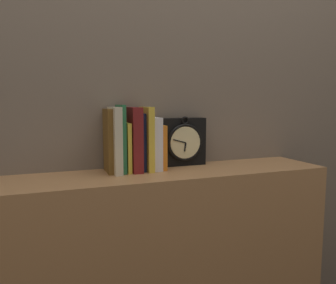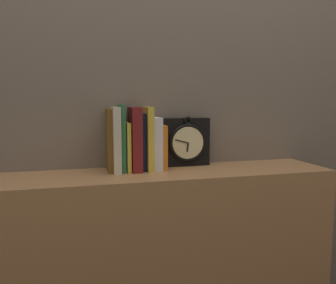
{
  "view_description": "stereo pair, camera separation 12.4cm",
  "coord_description": "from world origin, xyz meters",
  "px_view_note": "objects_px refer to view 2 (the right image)",
  "views": [
    {
      "loc": [
        -0.43,
        -1.15,
        1.04
      ],
      "look_at": [
        0.0,
        0.0,
        0.89
      ],
      "focal_mm": 35.0,
      "sensor_mm": 36.0,
      "label": 1
    },
    {
      "loc": [
        -0.31,
        -1.19,
        1.04
      ],
      "look_at": [
        0.0,
        0.0,
        0.89
      ],
      "focal_mm": 35.0,
      "sensor_mm": 36.0,
      "label": 2
    }
  ],
  "objects_px": {
    "book_slot0_brown": "(109,140)",
    "book_slot4_maroon": "(135,139)",
    "book_slot7_white": "(155,143)",
    "book_slot8_orange": "(162,147)",
    "book_slot6_yellow": "(148,138)",
    "book_slot1_cream": "(116,139)",
    "book_slot5_navy": "(142,141)",
    "book_slot3_yellow": "(127,146)",
    "clock": "(186,142)",
    "book_slot2_green": "(122,138)"
  },
  "relations": [
    {
      "from": "clock",
      "to": "book_slot7_white",
      "type": "relative_size",
      "value": 1.01
    },
    {
      "from": "book_slot2_green",
      "to": "book_slot4_maroon",
      "type": "bearing_deg",
      "value": -5.9
    },
    {
      "from": "book_slot3_yellow",
      "to": "book_slot7_white",
      "type": "bearing_deg",
      "value": 0.68
    },
    {
      "from": "book_slot3_yellow",
      "to": "book_slot4_maroon",
      "type": "height_order",
      "value": "book_slot4_maroon"
    },
    {
      "from": "book_slot4_maroon",
      "to": "book_slot2_green",
      "type": "bearing_deg",
      "value": 174.1
    },
    {
      "from": "book_slot4_maroon",
      "to": "book_slot5_navy",
      "type": "xyz_separation_m",
      "value": [
        0.03,
        0.01,
        -0.01
      ]
    },
    {
      "from": "book_slot8_orange",
      "to": "book_slot1_cream",
      "type": "bearing_deg",
      "value": -175.04
    },
    {
      "from": "clock",
      "to": "book_slot6_yellow",
      "type": "height_order",
      "value": "book_slot6_yellow"
    },
    {
      "from": "clock",
      "to": "book_slot7_white",
      "type": "xyz_separation_m",
      "value": [
        -0.14,
        -0.03,
        0.0
      ]
    },
    {
      "from": "book_slot8_orange",
      "to": "book_slot3_yellow",
      "type": "bearing_deg",
      "value": -177.72
    },
    {
      "from": "book_slot1_cream",
      "to": "book_slot7_white",
      "type": "height_order",
      "value": "book_slot1_cream"
    },
    {
      "from": "book_slot7_white",
      "to": "book_slot8_orange",
      "type": "relative_size",
      "value": 1.17
    },
    {
      "from": "book_slot5_navy",
      "to": "book_slot7_white",
      "type": "xyz_separation_m",
      "value": [
        0.05,
        -0.01,
        -0.01
      ]
    },
    {
      "from": "book_slot0_brown",
      "to": "book_slot2_green",
      "type": "relative_size",
      "value": 0.94
    },
    {
      "from": "book_slot0_brown",
      "to": "book_slot1_cream",
      "type": "distance_m",
      "value": 0.03
    },
    {
      "from": "book_slot3_yellow",
      "to": "book_slot5_navy",
      "type": "relative_size",
      "value": 0.84
    },
    {
      "from": "book_slot4_maroon",
      "to": "book_slot8_orange",
      "type": "bearing_deg",
      "value": 5.07
    },
    {
      "from": "book_slot7_white",
      "to": "book_slot8_orange",
      "type": "bearing_deg",
      "value": 8.53
    },
    {
      "from": "book_slot2_green",
      "to": "book_slot8_orange",
      "type": "distance_m",
      "value": 0.16
    },
    {
      "from": "book_slot4_maroon",
      "to": "book_slot7_white",
      "type": "xyz_separation_m",
      "value": [
        0.08,
        0.01,
        -0.02
      ]
    },
    {
      "from": "book_slot4_maroon",
      "to": "book_slot5_navy",
      "type": "bearing_deg",
      "value": 22.11
    },
    {
      "from": "book_slot6_yellow",
      "to": "book_slot8_orange",
      "type": "bearing_deg",
      "value": 9.49
    },
    {
      "from": "clock",
      "to": "book_slot2_green",
      "type": "distance_m",
      "value": 0.27
    },
    {
      "from": "book_slot7_white",
      "to": "book_slot8_orange",
      "type": "xyz_separation_m",
      "value": [
        0.03,
        0.0,
        -0.02
      ]
    },
    {
      "from": "book_slot3_yellow",
      "to": "book_slot2_green",
      "type": "bearing_deg",
      "value": 177.04
    },
    {
      "from": "book_slot4_maroon",
      "to": "book_slot6_yellow",
      "type": "bearing_deg",
      "value": -0.1
    },
    {
      "from": "book_slot3_yellow",
      "to": "book_slot6_yellow",
      "type": "bearing_deg",
      "value": -2.97
    },
    {
      "from": "book_slot2_green",
      "to": "book_slot7_white",
      "type": "relative_size",
      "value": 1.24
    },
    {
      "from": "book_slot6_yellow",
      "to": "book_slot1_cream",
      "type": "bearing_deg",
      "value": -177.17
    },
    {
      "from": "book_slot4_maroon",
      "to": "book_slot8_orange",
      "type": "relative_size",
      "value": 1.4
    },
    {
      "from": "book_slot8_orange",
      "to": "book_slot6_yellow",
      "type": "bearing_deg",
      "value": -170.51
    },
    {
      "from": "book_slot2_green",
      "to": "book_slot7_white",
      "type": "bearing_deg",
      "value": 0.15
    },
    {
      "from": "book_slot1_cream",
      "to": "book_slot5_navy",
      "type": "height_order",
      "value": "book_slot1_cream"
    },
    {
      "from": "book_slot2_green",
      "to": "book_slot8_orange",
      "type": "relative_size",
      "value": 1.46
    },
    {
      "from": "clock",
      "to": "book_slot3_yellow",
      "type": "height_order",
      "value": "clock"
    },
    {
      "from": "book_slot7_white",
      "to": "clock",
      "type": "bearing_deg",
      "value": 13.72
    },
    {
      "from": "book_slot0_brown",
      "to": "book_slot8_orange",
      "type": "height_order",
      "value": "book_slot0_brown"
    },
    {
      "from": "book_slot6_yellow",
      "to": "book_slot2_green",
      "type": "bearing_deg",
      "value": 177.03
    },
    {
      "from": "book_slot1_cream",
      "to": "book_slot4_maroon",
      "type": "distance_m",
      "value": 0.08
    },
    {
      "from": "book_slot0_brown",
      "to": "book_slot4_maroon",
      "type": "distance_m",
      "value": 0.1
    },
    {
      "from": "book_slot2_green",
      "to": "book_slot8_orange",
      "type": "xyz_separation_m",
      "value": [
        0.16,
        0.0,
        -0.04
      ]
    },
    {
      "from": "book_slot6_yellow",
      "to": "book_slot7_white",
      "type": "bearing_deg",
      "value": 10.39
    },
    {
      "from": "book_slot2_green",
      "to": "book_slot7_white",
      "type": "distance_m",
      "value": 0.13
    },
    {
      "from": "book_slot0_brown",
      "to": "book_slot2_green",
      "type": "distance_m",
      "value": 0.05
    },
    {
      "from": "book_slot0_brown",
      "to": "book_slot2_green",
      "type": "bearing_deg",
      "value": -3.97
    },
    {
      "from": "book_slot3_yellow",
      "to": "book_slot8_orange",
      "type": "relative_size",
      "value": 1.07
    },
    {
      "from": "book_slot0_brown",
      "to": "book_slot4_maroon",
      "type": "height_order",
      "value": "book_slot4_maroon"
    },
    {
      "from": "book_slot4_maroon",
      "to": "book_slot3_yellow",
      "type": "bearing_deg",
      "value": 172.28
    },
    {
      "from": "clock",
      "to": "book_slot0_brown",
      "type": "relative_size",
      "value": 0.87
    },
    {
      "from": "book_slot3_yellow",
      "to": "book_slot8_orange",
      "type": "bearing_deg",
      "value": 2.28
    }
  ]
}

